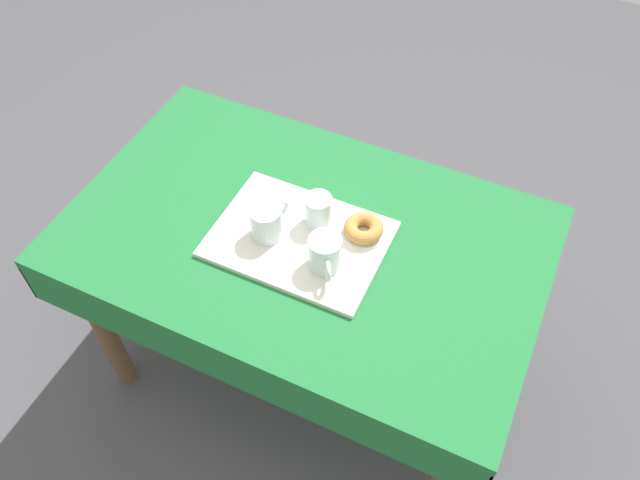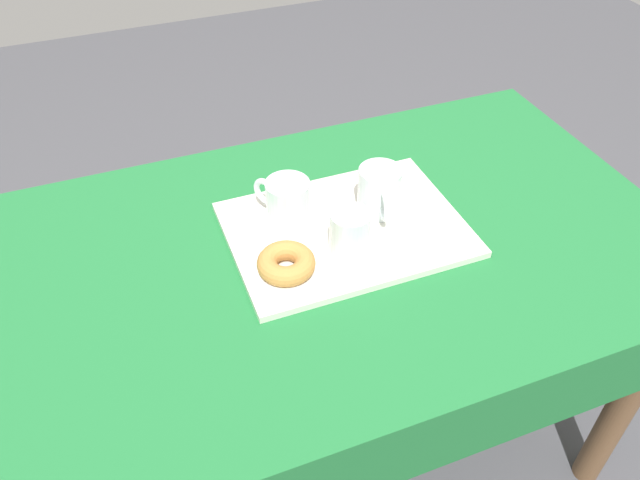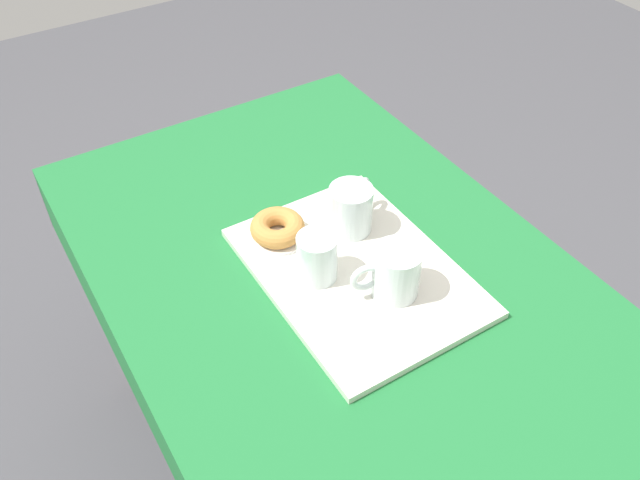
{
  "view_description": "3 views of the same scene",
  "coord_description": "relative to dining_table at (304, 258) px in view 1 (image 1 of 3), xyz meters",
  "views": [
    {
      "loc": [
        0.52,
        -0.99,
        2.08
      ],
      "look_at": [
        0.06,
        -0.02,
        0.76
      ],
      "focal_mm": 35.95,
      "sensor_mm": 36.0,
      "label": 1
    },
    {
      "loc": [
        0.39,
        0.83,
        1.56
      ],
      "look_at": [
        0.06,
        -0.01,
        0.75
      ],
      "focal_mm": 35.03,
      "sensor_mm": 36.0,
      "label": 2
    },
    {
      "loc": [
        -0.7,
        0.49,
        1.64
      ],
      "look_at": [
        0.06,
        0.01,
        0.79
      ],
      "focal_mm": 37.13,
      "sensor_mm": 36.0,
      "label": 3
    }
  ],
  "objects": [
    {
      "name": "water_glass_near",
      "position": [
        0.02,
        0.04,
        0.17
      ],
      "size": [
        0.08,
        0.08,
        0.09
      ],
      "color": "silver",
      "rests_on": "serving_tray"
    },
    {
      "name": "sugar_donut_left",
      "position": [
        0.15,
        0.06,
        0.15
      ],
      "size": [
        0.11,
        0.11,
        0.04
      ],
      "primitive_type": "torus",
      "color": "#BC7F3D",
      "rests_on": "donut_plate_left"
    },
    {
      "name": "serving_tray",
      "position": [
        -0.0,
        -0.03,
        0.12
      ],
      "size": [
        0.46,
        0.34,
        0.01
      ],
      "primitive_type": "cube",
      "color": "silver",
      "rests_on": "dining_table"
    },
    {
      "name": "donut_plate_left",
      "position": [
        0.15,
        0.06,
        0.13
      ],
      "size": [
        0.11,
        0.11,
        0.01
      ],
      "primitive_type": "cylinder",
      "color": "white",
      "rests_on": "serving_tray"
    },
    {
      "name": "tea_mug_right",
      "position": [
        -0.08,
        -0.05,
        0.17
      ],
      "size": [
        0.09,
        0.13,
        0.1
      ],
      "color": "silver",
      "rests_on": "serving_tray"
    },
    {
      "name": "ground_plane",
      "position": [
        0.0,
        0.0,
        -0.63
      ],
      "size": [
        6.0,
        6.0,
        0.0
      ],
      "primitive_type": "plane",
      "color": "#47474C"
    },
    {
      "name": "dining_table",
      "position": [
        0.0,
        0.0,
        0.0
      ],
      "size": [
        1.31,
        0.82,
        0.74
      ],
      "color": "#1E6B33",
      "rests_on": "ground"
    },
    {
      "name": "tea_mug_left",
      "position": [
        0.1,
        -0.08,
        0.17
      ],
      "size": [
        0.09,
        0.12,
        0.1
      ],
      "color": "silver",
      "rests_on": "serving_tray"
    }
  ]
}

